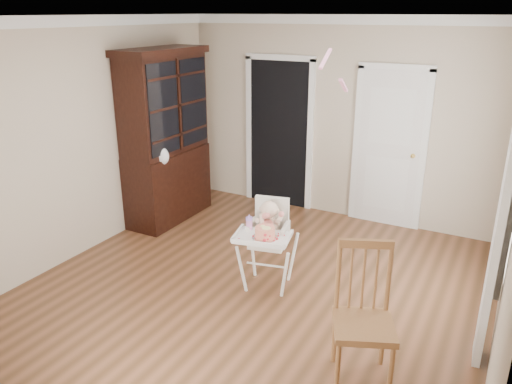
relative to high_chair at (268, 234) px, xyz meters
The scene contains 15 objects.
floor 0.64m from the high_chair, 107.49° to the right, with size 5.00×5.00×0.00m, color #50321B.
ceiling 2.12m from the high_chair, 107.49° to the right, with size 5.00×5.00×0.00m, color white.
wall_back 2.39m from the high_chair, 91.85° to the left, with size 4.50×4.50×0.00m, color #C5B29A.
wall_left 2.45m from the high_chair, behind, with size 5.00×5.00×0.00m, color #C5B29A.
crown_molding 2.06m from the high_chair, 107.49° to the right, with size 4.50×5.00×0.12m, color white, non-canonical shape.
doorway 2.51m from the high_chair, 113.38° to the left, with size 1.06×0.05×2.22m.
closet_door 2.37m from the high_chair, 74.37° to the left, with size 0.96×0.09×2.13m.
window_right 2.29m from the high_chair, 15.09° to the left, with size 0.13×1.84×2.30m.
high_chair is the anchor object (origin of this frame).
baby 0.14m from the high_chair, 99.28° to the left, with size 0.30×0.22×0.42m.
cake 0.29m from the high_chair, 69.89° to the right, with size 0.25×0.25×0.12m.
sippy_cup 0.24m from the high_chair, 139.13° to the right, with size 0.07×0.07×0.17m.
china_cabinet 2.36m from the high_chair, 153.72° to the left, with size 0.61×1.37×2.31m.
dining_chair 1.56m from the high_chair, 35.06° to the right, with size 0.60×0.60×1.11m.
streamer 1.81m from the high_chair, 29.76° to the left, with size 0.03×0.50×0.02m, color pink, non-canonical shape.
Camera 1 is at (2.16, -3.91, 2.74)m, focal length 35.00 mm.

